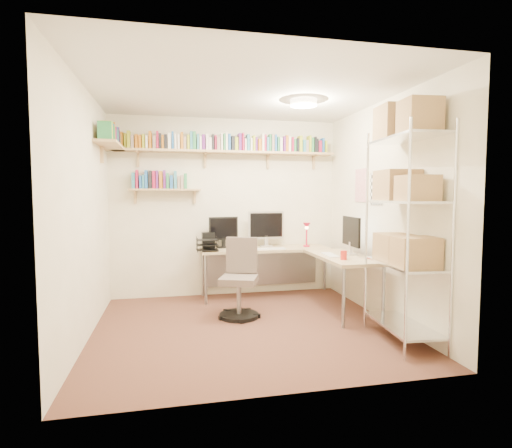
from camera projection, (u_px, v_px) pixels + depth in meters
The scene contains 6 objects.
ground at pixel (246, 327), 4.32m from camera, with size 3.20×3.20×0.00m, color #4D2C21.
room_shell at pixel (246, 184), 4.21m from camera, with size 3.24×3.04×2.52m.
wall_shelves at pixel (197, 151), 5.35m from camera, with size 3.12×1.09×0.80m.
corner_desk at pixel (275, 250), 5.35m from camera, with size 1.99×1.80×1.20m.
office_chair at pixel (240, 284), 4.69m from camera, with size 0.52×0.53×0.92m.
wire_rack at pixel (405, 191), 3.83m from camera, with size 0.51×0.93×2.31m.
Camera 1 is at (-0.78, -4.16, 1.43)m, focal length 28.00 mm.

